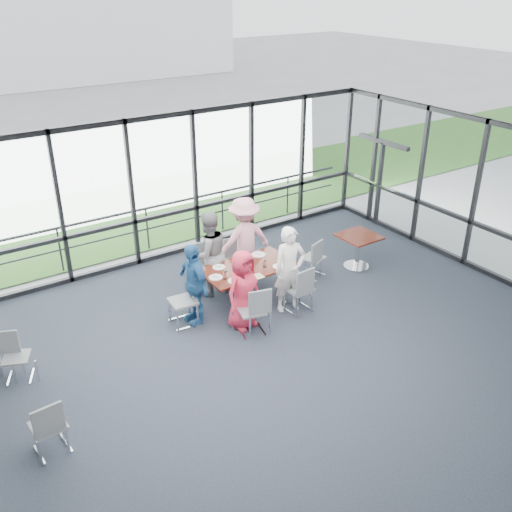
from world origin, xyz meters
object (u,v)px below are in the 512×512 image
diner_far_left (209,254)px  chair_main_end (183,301)px  diner_far_right (244,239)px  chair_main_nl (252,310)px  main_table (247,273)px  chair_main_nr (299,289)px  diner_end (194,284)px  chair_spare_lb (16,358)px  chair_main_fr (238,260)px  chair_main_fl (205,269)px  side_table_right (359,241)px  chair_spare_la (48,425)px  chair_spare_r (313,258)px  diner_near_right (290,270)px  diner_near_left (243,290)px

diner_far_left → chair_main_end: (-0.96, -0.73, -0.40)m
diner_far_right → chair_main_nl: bearing=66.4°
diner_far_left → diner_far_right: 0.91m
main_table → chair_main_nr: bearing=-54.2°
diner_end → chair_spare_lb: bearing=-92.9°
chair_main_fr → chair_main_nl: bearing=74.0°
diner_end → chair_main_fl: 1.20m
chair_main_fl → chair_main_nl: bearing=92.3°
side_table_right → chair_main_nl: (-3.30, -0.85, -0.17)m
diner_far_right → chair_spare_la: diner_far_right is taller
side_table_right → diner_end: diner_end is taller
chair_main_fl → chair_main_fr: size_ratio=1.14×
chair_main_fr → chair_spare_r: 1.57m
chair_main_nr → chair_main_end: size_ratio=0.98×
diner_near_right → chair_main_fr: bearing=108.5°
side_table_right → chair_main_fr: (-2.41, 1.02, -0.20)m
diner_far_left → chair_main_nr: (1.06, -1.53, -0.41)m
chair_spare_la → diner_near_left: bearing=12.6°
chair_main_end → chair_spare_la: bearing=-53.0°
diner_far_left → chair_spare_lb: size_ratio=2.15×
chair_main_nl → chair_main_nr: size_ratio=0.98×
diner_near_left → diner_far_left: diner_far_left is taller
main_table → chair_spare_r: bearing=1.9°
diner_far_left → diner_far_right: (0.90, 0.12, 0.03)m
diner_near_right → diner_far_left: bearing=137.7°
chair_main_nl → chair_main_fl: (0.06, 1.80, 0.02)m
chair_main_fr → side_table_right: bearing=166.5°
chair_main_fr → chair_spare_la: chair_spare_la is taller
diner_near_right → chair_main_nl: bearing=-151.5°
side_table_right → chair_spare_r: size_ratio=0.93×
chair_main_nr → chair_main_fr: 1.76m
diner_end → chair_spare_lb: 3.14m
diner_near_right → chair_main_nl: (-1.03, -0.28, -0.39)m
diner_near_right → chair_spare_lb: (-4.81, 0.67, -0.44)m
chair_spare_la → diner_end: bearing=25.3°
chair_main_nl → chair_main_fl: 1.80m
diner_far_right → chair_main_nl: diner_far_right is taller
main_table → side_table_right: bearing=-2.9°
diner_near_left → diner_near_right: diner_near_right is taller
diner_near_right → chair_main_nl: size_ratio=1.85×
chair_spare_lb → side_table_right: bearing=-157.8°
diner_end → chair_main_nl: size_ratio=1.73×
main_table → chair_spare_lb: chair_spare_lb is taller
chair_spare_lb → diner_far_right: bearing=-147.1°
diner_far_left → chair_main_nl: bearing=87.5°
diner_near_right → chair_main_fl: 1.84m
chair_main_end → chair_spare_lb: bearing=-85.2°
side_table_right → diner_far_left: (-3.22, 0.81, 0.25)m
diner_far_left → chair_main_nr: 1.90m
side_table_right → diner_near_right: size_ratio=0.47×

